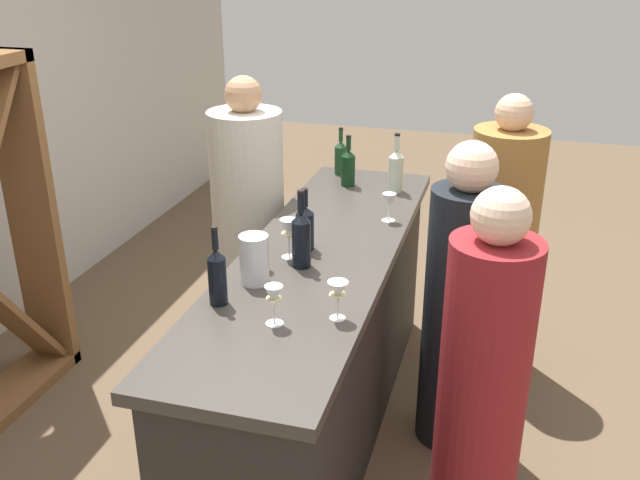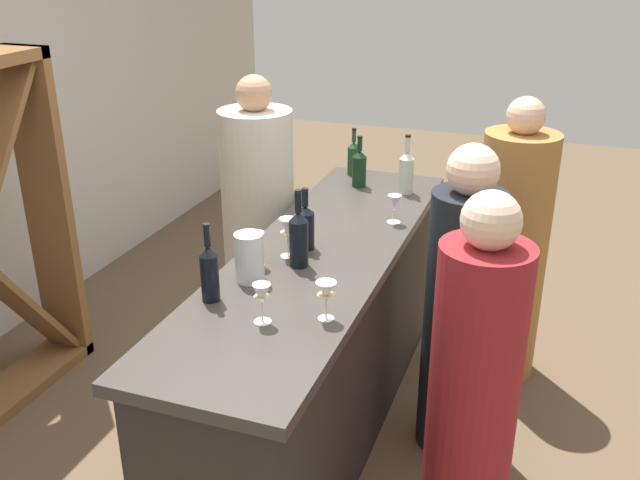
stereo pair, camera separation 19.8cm
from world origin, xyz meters
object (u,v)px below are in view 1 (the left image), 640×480
at_px(wine_bottle_far_right_olive_green, 341,157).
at_px(wine_glass_far_center, 258,245).
at_px(wine_bottle_leftmost_near_black, 217,275).
at_px(wine_glass_near_center, 389,202).
at_px(person_server_behind, 249,235).
at_px(wine_bottle_rightmost_dark_green, 348,167).
at_px(wine_bottle_second_left_near_black, 301,238).
at_px(person_center_guest, 499,248).
at_px(wine_glass_near_left, 338,292).
at_px(wine_glass_near_right, 274,298).
at_px(wine_bottle_center_near_black, 305,227).
at_px(person_right_guest, 483,385).
at_px(water_pitcher, 254,259).
at_px(wine_bottle_second_right_clear_pale, 396,170).
at_px(person_left_guest, 459,310).
at_px(wine_glass_far_left, 289,231).

relative_size(wine_bottle_far_right_olive_green, wine_glass_far_center, 1.81).
bearing_deg(wine_bottle_leftmost_near_black, wine_glass_near_center, -24.53).
bearing_deg(person_server_behind, wine_bottle_rightmost_dark_green, 52.33).
relative_size(wine_bottle_second_left_near_black, person_center_guest, 0.22).
xyz_separation_m(wine_bottle_second_left_near_black, wine_glass_near_left, (-0.39, -0.26, -0.02)).
relative_size(wine_bottle_leftmost_near_black, wine_glass_near_right, 2.05).
xyz_separation_m(wine_bottle_center_near_black, wine_bottle_rightmost_dark_green, (0.91, 0.02, 0.00)).
height_order(wine_bottle_center_near_black, wine_bottle_far_right_olive_green, wine_bottle_center_near_black).
xyz_separation_m(wine_bottle_rightmost_dark_green, wine_glass_near_left, (-1.47, -0.32, 0.00)).
distance_m(wine_bottle_leftmost_near_black, wine_glass_near_right, 0.27).
bearing_deg(wine_bottle_second_left_near_black, person_server_behind, 34.99).
bearing_deg(wine_bottle_second_left_near_black, wine_glass_near_center, -22.75).
xyz_separation_m(wine_bottle_second_left_near_black, person_right_guest, (-0.23, -0.80, -0.42)).
height_order(wine_glass_near_center, wine_glass_near_right, wine_glass_near_right).
height_order(wine_bottle_leftmost_near_black, person_right_guest, person_right_guest).
bearing_deg(person_right_guest, person_center_guest, -99.42).
relative_size(wine_glass_far_center, water_pitcher, 0.76).
distance_m(wine_glass_far_center, person_server_behind, 0.99).
relative_size(wine_bottle_rightmost_dark_green, wine_glass_near_left, 1.91).
relative_size(wine_bottle_second_right_clear_pale, wine_bottle_far_right_olive_green, 1.17).
height_order(wine_bottle_second_left_near_black, person_server_behind, person_server_behind).
bearing_deg(wine_glass_far_center, person_center_guest, -40.99).
bearing_deg(person_server_behind, water_pitcher, -45.93).
relative_size(wine_bottle_far_right_olive_green, person_server_behind, 0.17).
height_order(wine_bottle_leftmost_near_black, wine_bottle_second_left_near_black, wine_bottle_second_left_near_black).
bearing_deg(person_server_behind, person_left_guest, 0.16).
xyz_separation_m(wine_bottle_second_right_clear_pale, wine_glass_far_center, (-1.12, 0.38, -0.02)).
height_order(wine_glass_near_left, person_right_guest, person_right_guest).
height_order(wine_bottle_far_right_olive_green, water_pitcher, wine_bottle_far_right_olive_green).
distance_m(wine_bottle_second_right_clear_pale, wine_glass_far_center, 1.18).
bearing_deg(wine_bottle_leftmost_near_black, wine_bottle_far_right_olive_green, -1.77).
relative_size(wine_bottle_center_near_black, person_center_guest, 0.18).
relative_size(wine_glass_near_right, wine_glass_far_center, 1.00).
height_order(wine_bottle_second_right_clear_pale, wine_bottle_far_right_olive_green, wine_bottle_second_right_clear_pale).
xyz_separation_m(wine_glass_far_center, water_pitcher, (-0.13, -0.03, -0.00)).
xyz_separation_m(wine_glass_near_left, water_pitcher, (0.20, 0.40, -0.01)).
bearing_deg(wine_glass_far_center, wine_bottle_rightmost_dark_green, -5.23).
relative_size(wine_bottle_rightmost_dark_green, wine_glass_far_left, 1.61).
xyz_separation_m(wine_bottle_far_right_olive_green, person_right_guest, (-1.50, -0.95, -0.40)).
bearing_deg(wine_glass_far_center, wine_glass_far_left, -34.32).
relative_size(person_right_guest, person_server_behind, 0.92).
bearing_deg(person_left_guest, person_server_behind, -29.83).
bearing_deg(wine_glass_far_center, wine_glass_near_center, -32.17).
xyz_separation_m(wine_glass_near_right, person_center_guest, (1.54, -0.74, -0.37)).
distance_m(wine_glass_near_right, wine_glass_far_left, 0.58).
distance_m(wine_bottle_leftmost_near_black, person_server_behind, 1.29).
relative_size(water_pitcher, person_left_guest, 0.14).
relative_size(wine_bottle_leftmost_near_black, wine_glass_far_left, 1.77).
height_order(wine_glass_near_right, person_center_guest, person_center_guest).
relative_size(wine_glass_far_left, wine_glass_far_center, 1.16).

